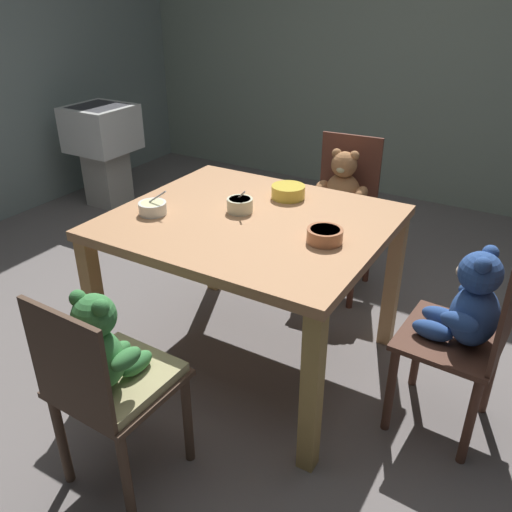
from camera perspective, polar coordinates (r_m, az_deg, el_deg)
ground_plane at (r=2.72m, az=-0.55°, el=-10.90°), size 5.20×5.20×0.04m
wall_rear at (r=4.53m, az=17.71°, el=21.74°), size 5.20×0.08×2.61m
dining_table at (r=2.36m, az=-0.62°, el=1.95°), size 1.16×1.01×0.75m
teddy_chair_far_center at (r=3.09m, az=8.99°, el=5.74°), size 0.41×0.42×0.89m
teddy_chair_near_right at (r=2.17m, az=21.77°, el=-5.92°), size 0.39×0.41×0.87m
teddy_chair_near_front at (r=1.89m, az=-15.68°, el=-11.23°), size 0.39×0.39×0.82m
porridge_bowl_yellow_far_center at (r=2.53m, az=3.45°, el=6.87°), size 0.16×0.16×0.06m
porridge_bowl_terracotta_near_right at (r=2.11m, az=7.33°, el=2.21°), size 0.14×0.14×0.06m
porridge_bowl_white_near_left at (r=2.40m, az=-10.94°, el=5.06°), size 0.13×0.12×0.11m
porridge_bowl_cream_center at (r=2.37m, az=-1.73°, el=5.47°), size 0.12×0.12×0.12m
sink_basin at (r=4.48m, az=-15.98°, el=11.64°), size 0.46×0.45×0.80m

